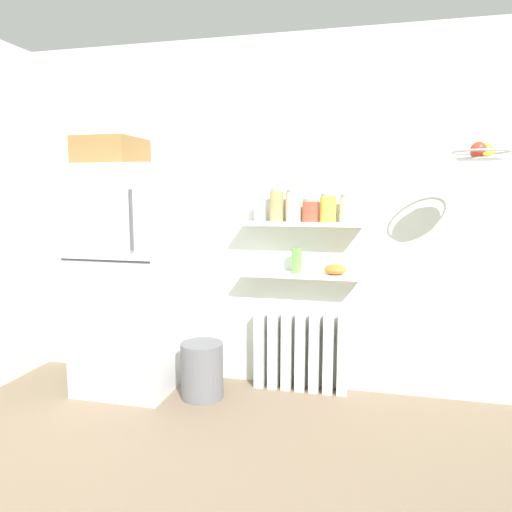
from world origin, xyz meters
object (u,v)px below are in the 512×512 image
object	(u,v)px
storage_jar_5	(346,209)
vase	(297,261)
storage_jar_4	(328,208)
hanging_fruit_basket	(481,152)
storage_jar_1	(276,205)
storage_jar_3	(310,211)
refrigerator	(128,273)
radiator	(301,352)
shelf_bowl	(335,269)
trash_bin	(202,370)
storage_jar_2	(293,206)
storage_jar_0	(260,210)

from	to	relation	value
storage_jar_5	vase	distance (m)	0.51
storage_jar_4	hanging_fruit_basket	world-z (taller)	hanging_fruit_basket
storage_jar_1	storage_jar_3	world-z (taller)	storage_jar_1
refrigerator	radiator	size ratio (longest dim) A/B	2.69
refrigerator	shelf_bowl	size ratio (longest dim) A/B	11.56
vase	trash_bin	size ratio (longest dim) A/B	0.44
radiator	vase	xyz separation A→B (m)	(-0.03, -0.03, 0.69)
storage_jar_1	trash_bin	xyz separation A→B (m)	(-0.49, -0.27, -1.18)
refrigerator	storage_jar_3	bearing A→B (deg)	8.88
radiator	storage_jar_1	size ratio (longest dim) A/B	2.94
hanging_fruit_basket	radiator	bearing A→B (deg)	160.74
hanging_fruit_basket	storage_jar_2	bearing A→B (deg)	163.06
storage_jar_0	hanging_fruit_basket	bearing A→B (deg)	-14.09
storage_jar_1	vase	size ratio (longest dim) A/B	1.33
shelf_bowl	storage_jar_2	bearing A→B (deg)	-180.00
storage_jar_4	vase	world-z (taller)	storage_jar_4
storage_jar_0	storage_jar_4	bearing A→B (deg)	-0.00
storage_jar_1	trash_bin	size ratio (longest dim) A/B	0.59
storage_jar_4	radiator	bearing A→B (deg)	170.76
storage_jar_0	storage_jar_1	world-z (taller)	storage_jar_1
storage_jar_0	vase	bearing A→B (deg)	0.00
storage_jar_0	trash_bin	size ratio (longest dim) A/B	0.41
radiator	trash_bin	bearing A→B (deg)	-156.24
storage_jar_0	radiator	bearing A→B (deg)	5.57
storage_jar_4	storage_jar_5	size ratio (longest dim) A/B	1.03
radiator	storage_jar_4	bearing A→B (deg)	-9.24
radiator	storage_jar_2	xyz separation A→B (m)	(-0.06, -0.03, 1.09)
storage_jar_3	vase	xyz separation A→B (m)	(-0.09, 0.00, -0.36)
radiator	hanging_fruit_basket	xyz separation A→B (m)	(1.09, -0.38, 1.41)
shelf_bowl	radiator	bearing A→B (deg)	173.00
storage_jar_0	storage_jar_3	distance (m)	0.37
storage_jar_4	trash_bin	size ratio (longest dim) A/B	0.50
storage_jar_5	shelf_bowl	size ratio (longest dim) A/B	1.21
storage_jar_5	vase	size ratio (longest dim) A/B	1.10
storage_jar_4	shelf_bowl	world-z (taller)	storage_jar_4
storage_jar_0	trash_bin	world-z (taller)	storage_jar_0
storage_jar_0	storage_jar_3	world-z (taller)	storage_jar_0
vase	storage_jar_4	bearing A→B (deg)	-0.00
storage_jar_1	vase	xyz separation A→B (m)	(0.15, -0.00, -0.40)
storage_jar_3	shelf_bowl	bearing A→B (deg)	0.00
radiator	storage_jar_0	distance (m)	1.10
storage_jar_3	radiator	bearing A→B (deg)	153.99
storage_jar_4	vase	distance (m)	0.44
vase	storage_jar_1	bearing A→B (deg)	180.00
storage_jar_0	storage_jar_5	distance (m)	0.61
radiator	storage_jar_4	distance (m)	1.09
shelf_bowl	hanging_fruit_basket	bearing A→B (deg)	-22.53
storage_jar_3	vase	size ratio (longest dim) A/B	0.93
shelf_bowl	hanging_fruit_basket	world-z (taller)	hanging_fruit_basket
storage_jar_3	shelf_bowl	world-z (taller)	storage_jar_3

